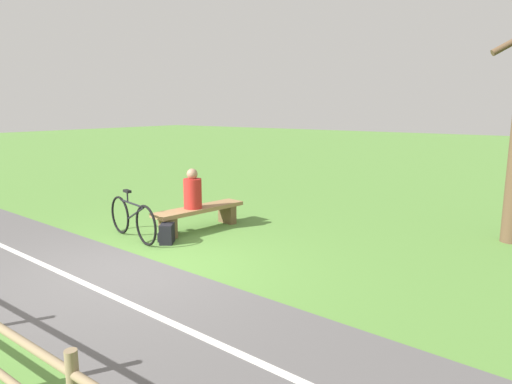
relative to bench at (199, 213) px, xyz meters
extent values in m
plane|color=#548438|center=(2.32, 0.75, -0.33)|extent=(80.00, 80.00, 0.00)
cube|color=#937047|center=(0.00, 0.00, 0.09)|extent=(2.08, 0.74, 0.08)
cube|color=brown|center=(-0.76, 0.11, -0.14)|extent=(0.22, 0.43, 0.39)
cube|color=brown|center=(0.76, -0.11, -0.14)|extent=(0.22, 0.43, 0.39)
cylinder|color=#B2231E|center=(0.15, -0.02, 0.43)|extent=(0.41, 0.41, 0.59)
sphere|color=#9E755B|center=(0.15, -0.02, 0.82)|extent=(0.21, 0.21, 0.21)
torus|color=black|center=(1.36, -0.02, 0.04)|extent=(0.21, 0.73, 0.74)
torus|color=black|center=(1.12, -1.05, 0.04)|extent=(0.21, 0.73, 0.74)
cylinder|color=black|center=(1.24, -0.54, 0.36)|extent=(0.24, 0.89, 0.04)
cylinder|color=black|center=(1.28, -0.38, 0.20)|extent=(0.18, 0.64, 0.35)
cylinder|color=black|center=(1.21, -0.69, 0.46)|extent=(0.03, 0.03, 0.20)
cube|color=black|center=(1.21, -0.69, 0.57)|extent=(0.12, 0.21, 0.05)
cube|color=black|center=(1.05, 0.18, -0.15)|extent=(0.40, 0.38, 0.36)
cube|color=black|center=(1.13, 0.07, -0.21)|extent=(0.21, 0.17, 0.16)
camera|label=1|loc=(6.62, 6.24, 2.13)|focal=32.18mm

